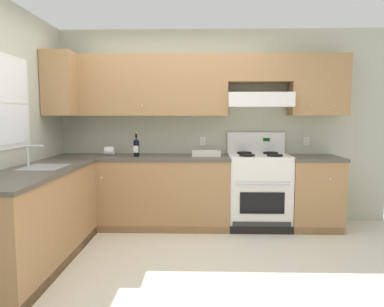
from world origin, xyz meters
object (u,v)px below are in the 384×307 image
object	(u,v)px
stove	(258,190)
bowl	(206,154)
paper_towel_roll	(110,151)
wine_bottle	(136,147)

from	to	relation	value
stove	bowl	distance (m)	0.81
bowl	paper_towel_roll	bearing A→B (deg)	178.64
wine_bottle	bowl	distance (m)	0.89
wine_bottle	bowl	size ratio (longest dim) A/B	0.86
bowl	paper_towel_roll	size ratio (longest dim) A/B	2.90
wine_bottle	paper_towel_roll	xyz separation A→B (m)	(-0.37, 0.13, -0.07)
stove	wine_bottle	bearing A→B (deg)	-178.09
stove	bowl	world-z (taller)	stove
stove	wine_bottle	distance (m)	1.64
bowl	wine_bottle	bearing A→B (deg)	-173.21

